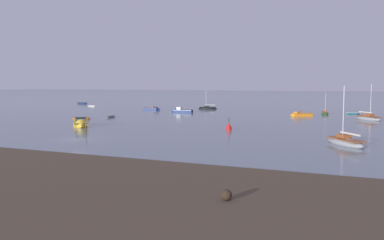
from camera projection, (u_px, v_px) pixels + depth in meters
ground_plane at (77, 139)px, 55.36m from camera, size 800.00×800.00×0.00m
tidal_rock_left at (227, 195)px, 25.82m from camera, size 0.70×0.70×0.70m
sailboat_moored_0 at (208, 108)px, 122.47m from camera, size 5.83×2.75×6.28m
rowboat_moored_0 at (110, 117)px, 91.28m from camera, size 1.32×3.23×0.50m
rowboat_moored_2 at (82, 103)px, 152.91m from camera, size 4.80×2.09×0.73m
sailboat_moored_1 at (345, 142)px, 50.44m from camera, size 5.79×6.77×7.68m
sailboat_moored_2 at (325, 113)px, 101.40m from camera, size 2.63×5.23×5.62m
motorboat_moored_0 at (180, 111)px, 107.87m from camera, size 5.92×2.89×2.16m
rowboat_moored_3 at (92, 106)px, 136.28m from camera, size 3.05×1.40×0.46m
rowboat_moored_4 at (81, 119)px, 86.65m from camera, size 3.95×2.80×0.59m
motorboat_moored_1 at (81, 125)px, 71.73m from camera, size 6.11×6.54×2.53m
sailboat_moored_3 at (368, 118)px, 85.62m from camera, size 6.24×6.85×7.94m
motorboat_moored_2 at (153, 109)px, 116.83m from camera, size 5.39×1.95×1.82m
motorboat_moored_3 at (299, 115)px, 95.53m from camera, size 5.45×4.67×1.85m
rowboat_moored_5 at (353, 114)px, 101.67m from camera, size 3.59×3.03×0.56m
channel_buoy at (229, 127)px, 66.88m from camera, size 0.90×0.90×2.30m
mooring_post_near at (86, 130)px, 60.59m from camera, size 0.22×0.22×1.71m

